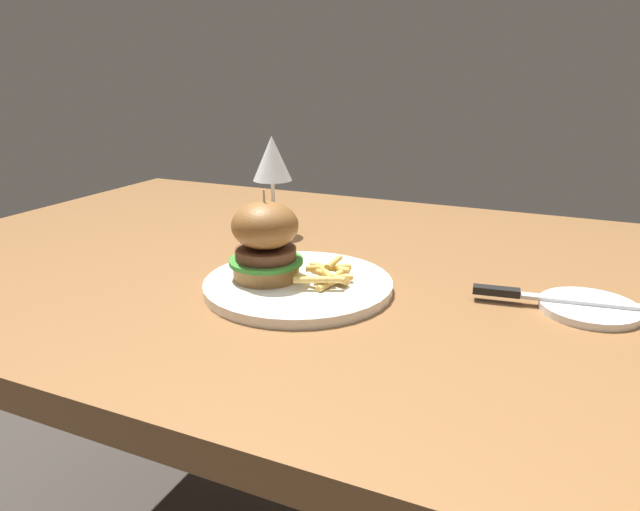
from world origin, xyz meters
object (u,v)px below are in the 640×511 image
object	(u,v)px
burger_sandwich	(264,240)
wine_glass	(272,163)
bread_plate	(589,308)
table_knife	(547,297)
main_plate	(298,285)

from	to	relation	value
burger_sandwich	wine_glass	world-z (taller)	wine_glass
wine_glass	bread_plate	size ratio (longest dim) A/B	1.47
bread_plate	table_knife	world-z (taller)	table_knife
burger_sandwich	main_plate	bearing A→B (deg)	10.47
main_plate	burger_sandwich	size ratio (longest dim) A/B	2.08
main_plate	wine_glass	world-z (taller)	wine_glass
bread_plate	wine_glass	bearing A→B (deg)	164.03
main_plate	table_knife	bearing A→B (deg)	13.46
table_knife	wine_glass	bearing A→B (deg)	161.75
table_knife	main_plate	bearing A→B (deg)	-166.54
wine_glass	table_knife	world-z (taller)	wine_glass
wine_glass	main_plate	bearing A→B (deg)	-54.81
bread_plate	burger_sandwich	bearing A→B (deg)	-167.58
main_plate	bread_plate	distance (m)	0.38
main_plate	bread_plate	bearing A→B (deg)	12.67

